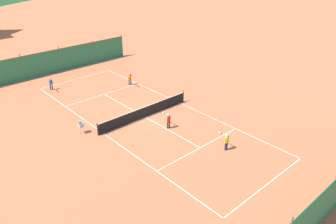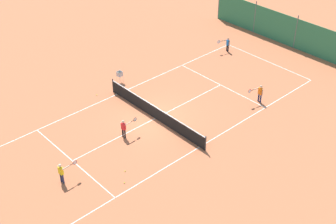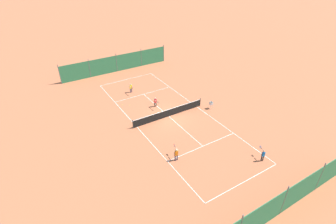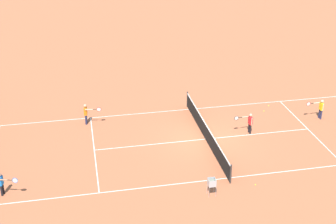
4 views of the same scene
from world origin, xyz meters
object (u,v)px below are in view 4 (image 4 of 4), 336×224
at_px(player_far_baseline, 2,182).
at_px(player_far_service, 321,108).
at_px(tennis_ball_service_box, 264,111).
at_px(ball_hopper, 212,183).
at_px(player_near_service, 86,113).
at_px(tennis_net, 206,132).
at_px(player_near_baseline, 249,122).
at_px(tennis_ball_by_net_right, 269,106).
at_px(tennis_ball_alley_right, 255,185).

relative_size(player_far_baseline, player_far_service, 0.94).
distance_m(tennis_ball_service_box, ball_hopper, 10.04).
xyz_separation_m(player_near_service, player_far_baseline, (-6.68, 4.20, -0.06)).
relative_size(player_near_service, ball_hopper, 1.48).
relative_size(tennis_net, tennis_ball_service_box, 139.09).
bearing_deg(tennis_net, player_near_baseline, -85.24).
distance_m(player_far_service, tennis_ball_by_net_right, 3.45).
bearing_deg(tennis_ball_service_box, tennis_ball_alley_right, 155.38).
distance_m(tennis_net, tennis_ball_alley_right, 5.12).
distance_m(tennis_ball_alley_right, tennis_ball_service_box, 8.55).
bearing_deg(player_far_service, tennis_ball_alley_right, 133.03).
relative_size(player_far_baseline, tennis_ball_service_box, 18.29).
xyz_separation_m(player_near_baseline, tennis_ball_service_box, (2.58, -2.01, -0.71)).
relative_size(player_far_service, player_near_baseline, 1.01).
height_order(player_far_baseline, tennis_ball_alley_right, player_far_baseline).
bearing_deg(player_far_service, player_near_service, 81.53).
relative_size(player_far_baseline, player_near_baseline, 0.95).
bearing_deg(player_far_baseline, player_near_baseline, -75.24).
bearing_deg(player_near_service, player_far_service, -98.47).
relative_size(player_near_baseline, ball_hopper, 1.42).
distance_m(player_near_baseline, tennis_ball_by_net_right, 4.29).
bearing_deg(tennis_ball_by_net_right, ball_hopper, 143.57).
height_order(player_far_service, tennis_ball_alley_right, player_far_service).
height_order(player_far_baseline, player_near_baseline, player_near_baseline).
distance_m(player_near_service, player_near_baseline, 9.86).
bearing_deg(ball_hopper, player_far_service, -54.04).
relative_size(tennis_net, ball_hopper, 10.31).
distance_m(player_near_service, player_far_service, 14.55).
distance_m(player_near_service, ball_hopper, 10.20).
bearing_deg(player_near_baseline, player_far_service, -79.20).
xyz_separation_m(player_near_service, tennis_ball_by_net_right, (0.22, -11.98, -0.73)).
height_order(player_far_service, ball_hopper, player_far_service).
distance_m(player_far_baseline, ball_hopper, 9.85).
bearing_deg(tennis_ball_service_box, tennis_ball_by_net_right, -39.99).
relative_size(tennis_net, player_far_service, 7.16).
bearing_deg(tennis_ball_service_box, player_far_service, -118.13).
xyz_separation_m(player_near_service, player_far_service, (-2.14, -14.39, -0.02)).
xyz_separation_m(player_far_baseline, player_near_baseline, (3.57, -13.56, 0.03)).
bearing_deg(tennis_ball_service_box, tennis_net, 120.73).
bearing_deg(player_far_baseline, player_far_service, -76.30).
height_order(tennis_net, player_far_service, player_far_service).
bearing_deg(player_near_baseline, tennis_ball_alley_right, 163.32).
bearing_deg(tennis_ball_service_box, player_near_baseline, 142.14).
bearing_deg(player_far_baseline, ball_hopper, -101.39).
distance_m(player_far_baseline, tennis_ball_by_net_right, 17.60).
distance_m(player_near_service, tennis_ball_alley_right, 11.41).
distance_m(tennis_ball_alley_right, ball_hopper, 2.45).
bearing_deg(player_near_service, tennis_ball_by_net_right, -88.97).
bearing_deg(ball_hopper, tennis_ball_alley_right, -82.01).
bearing_deg(ball_hopper, player_near_baseline, -35.24).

